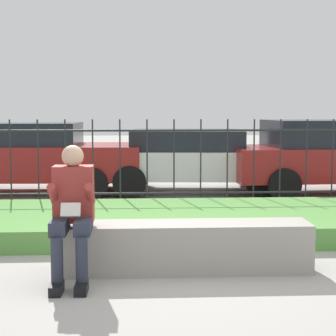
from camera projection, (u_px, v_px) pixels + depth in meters
ground_plane at (174, 271)px, 5.68m from camera, size 60.00×60.00×0.00m
stone_bench at (183, 250)px, 5.66m from camera, size 2.56×0.48×0.49m
person_seated_reader at (72, 207)px, 5.28m from camera, size 0.42×0.73×1.29m
grass_berm at (165, 222)px, 7.51m from camera, size 8.01×2.33×0.26m
iron_fence at (161, 164)px, 8.94m from camera, size 6.01×0.03×1.48m
car_parked_left at (22, 156)px, 10.93m from camera, size 4.57×1.97×1.38m
car_parked_right at (332, 155)px, 10.82m from camera, size 4.16×2.02×1.43m
car_parked_center at (193, 158)px, 11.09m from camera, size 4.03×2.21×1.23m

